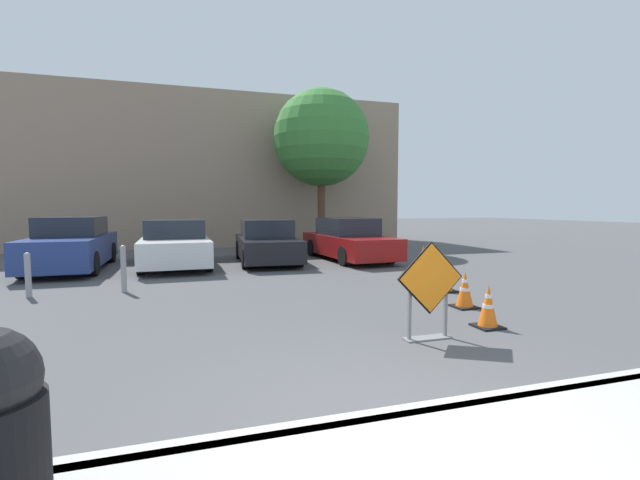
% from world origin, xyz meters
% --- Properties ---
extents(ground_plane, '(96.00, 96.00, 0.00)m').
position_xyz_m(ground_plane, '(0.00, 10.00, 0.00)').
color(ground_plane, '#4C4C4F').
extents(curb_lip, '(30.97, 0.20, 0.14)m').
position_xyz_m(curb_lip, '(0.00, 0.00, 0.07)').
color(curb_lip, '#ADAAA3').
rests_on(curb_lip, ground_plane).
extents(road_closed_sign, '(0.97, 0.20, 1.32)m').
position_xyz_m(road_closed_sign, '(1.58, 1.94, 0.71)').
color(road_closed_sign, black).
rests_on(road_closed_sign, ground_plane).
extents(traffic_cone_nearest, '(0.38, 0.38, 0.64)m').
position_xyz_m(traffic_cone_nearest, '(2.72, 2.20, 0.31)').
color(traffic_cone_nearest, black).
rests_on(traffic_cone_nearest, ground_plane).
extents(traffic_cone_second, '(0.41, 0.41, 0.64)m').
position_xyz_m(traffic_cone_second, '(3.17, 3.38, 0.31)').
color(traffic_cone_second, black).
rests_on(traffic_cone_second, ground_plane).
extents(traffic_cone_third, '(0.53, 0.53, 0.74)m').
position_xyz_m(traffic_cone_third, '(3.65, 4.77, 0.36)').
color(traffic_cone_third, black).
rests_on(traffic_cone_third, ground_plane).
extents(traffic_cone_fourth, '(0.51, 0.51, 0.65)m').
position_xyz_m(traffic_cone_fourth, '(4.15, 6.12, 0.32)').
color(traffic_cone_fourth, black).
rests_on(traffic_cone_fourth, ground_plane).
extents(traffic_cone_fifth, '(0.41, 0.41, 0.73)m').
position_xyz_m(traffic_cone_fifth, '(4.70, 7.33, 0.36)').
color(traffic_cone_fifth, black).
rests_on(traffic_cone_fifth, ground_plane).
extents(parked_car_nearest, '(1.81, 4.68, 1.50)m').
position_xyz_m(parked_car_nearest, '(-4.61, 10.66, 0.70)').
color(parked_car_nearest, navy).
rests_on(parked_car_nearest, ground_plane).
extents(parked_car_second, '(2.00, 4.49, 1.40)m').
position_xyz_m(parked_car_second, '(-1.83, 10.45, 0.66)').
color(parked_car_second, silver).
rests_on(parked_car_second, ground_plane).
extents(parked_car_third, '(1.93, 4.17, 1.38)m').
position_xyz_m(parked_car_third, '(0.95, 10.55, 0.63)').
color(parked_car_third, black).
rests_on(parked_car_third, ground_plane).
extents(parked_car_fourth, '(2.01, 4.67, 1.41)m').
position_xyz_m(parked_car_fourth, '(3.72, 10.51, 0.64)').
color(parked_car_fourth, maroon).
rests_on(parked_car_fourth, ground_plane).
extents(bollard_nearest, '(0.12, 0.12, 0.99)m').
position_xyz_m(bollard_nearest, '(-2.76, 6.65, 0.52)').
color(bollard_nearest, gray).
rests_on(bollard_nearest, ground_plane).
extents(bollard_second, '(0.12, 0.12, 0.89)m').
position_xyz_m(bollard_second, '(-4.48, 6.65, 0.47)').
color(bollard_second, gray).
rests_on(bollard_second, ground_plane).
extents(building_facade_backdrop, '(20.85, 5.00, 6.79)m').
position_xyz_m(building_facade_backdrop, '(-2.00, 18.53, 3.39)').
color(building_facade_backdrop, gray).
rests_on(building_facade_backdrop, ground_plane).
extents(street_tree_behind_lot, '(3.99, 3.99, 6.63)m').
position_xyz_m(street_tree_behind_lot, '(3.93, 14.20, 4.62)').
color(street_tree_behind_lot, '#513823').
rests_on(street_tree_behind_lot, ground_plane).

